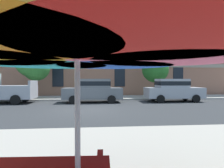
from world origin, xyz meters
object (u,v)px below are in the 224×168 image
object	(u,v)px
street_tree_middle	(155,70)
sedan_silver	(173,89)
patio_umbrella	(77,37)
street_tree_left	(34,63)
sedan_gray	(93,90)

from	to	relation	value
street_tree_middle	sedan_silver	bearing A→B (deg)	-80.40
sedan_silver	patio_umbrella	distance (m)	14.26
street_tree_left	street_tree_middle	size ratio (longest dim) A/B	1.23
sedan_gray	sedan_silver	world-z (taller)	same
street_tree_left	patio_umbrella	bearing A→B (deg)	-71.82
sedan_silver	street_tree_middle	distance (m)	3.37
sedan_gray	street_tree_middle	size ratio (longest dim) A/B	1.13
sedan_silver	street_tree_middle	size ratio (longest dim) A/B	1.13
sedan_gray	street_tree_left	size ratio (longest dim) A/B	0.92
street_tree_middle	patio_umbrella	world-z (taller)	street_tree_middle
street_tree_left	street_tree_middle	xyz separation A→B (m)	(10.89, 0.34, -0.57)
sedan_gray	sedan_silver	size ratio (longest dim) A/B	1.00
sedan_gray	patio_umbrella	xyz separation A→B (m)	(-0.12, -12.70, 1.24)
street_tree_left	street_tree_middle	distance (m)	10.91
street_tree_left	sedan_silver	bearing A→B (deg)	-12.62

